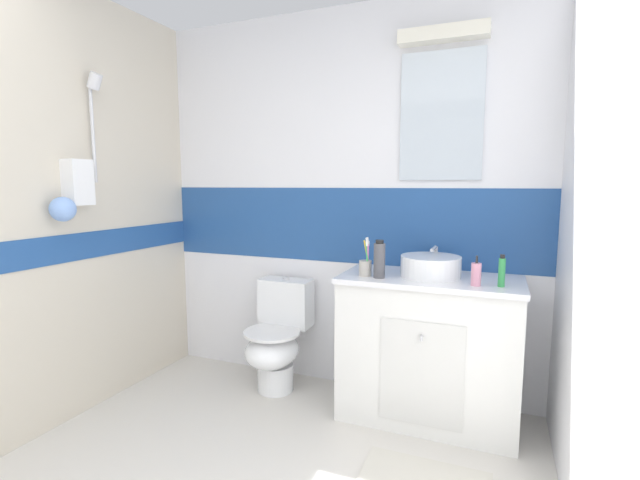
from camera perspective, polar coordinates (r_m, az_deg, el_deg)
name	(u,v)px	position (r m, az deg, el deg)	size (l,w,h in m)	color
wall_back_tiled	(344,201)	(3.01, 3.13, 5.00)	(3.20, 0.20, 2.50)	white
wall_left_shower_alcove	(26,208)	(2.83, -33.57, 3.47)	(0.25, 3.48, 2.50)	beige
wall_right_plain	(628,225)	(1.65, 34.80, 1.58)	(0.10, 3.48, 2.50)	white
vanity_cabinet	(428,348)	(2.74, 13.74, -13.29)	(1.01, 0.53, 0.85)	silver
sink_basin	(431,266)	(2.61, 14.02, -3.20)	(0.34, 0.38, 0.16)	white
toilet	(277,339)	(3.06, -5.53, -12.49)	(0.37, 0.50, 0.74)	white
toothbrush_cup	(366,266)	(2.57, 5.87, -3.36)	(0.07, 0.07, 0.22)	#B2ADA3
soap_dispenser	(476,274)	(2.45, 19.41, -4.14)	(0.05, 0.05, 0.16)	pink
toothpaste_tube_upright	(502,272)	(2.46, 22.31, -3.78)	(0.03, 0.03, 0.17)	green
shampoo_bottle_tall	(379,260)	(2.52, 7.63, -2.53)	(0.06, 0.06, 0.22)	#4C4C51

